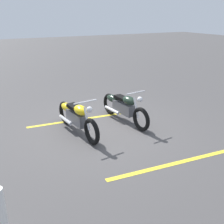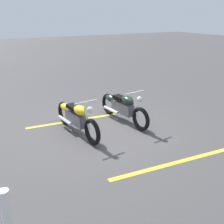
# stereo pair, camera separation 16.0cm
# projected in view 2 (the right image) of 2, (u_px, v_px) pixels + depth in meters

# --- Properties ---
(ground_plane) EXTENTS (60.00, 60.00, 0.00)m
(ground_plane) POSITION_uv_depth(u_px,v_px,m) (104.00, 129.00, 7.47)
(ground_plane) COLOR #474444
(motorcycle_bright_foreground) EXTENTS (2.23, 0.62, 1.04)m
(motorcycle_bright_foreground) POSITION_uv_depth(u_px,v_px,m) (76.00, 117.00, 7.09)
(motorcycle_bright_foreground) COLOR black
(motorcycle_bright_foreground) RESTS_ON ground
(motorcycle_dark_foreground) EXTENTS (2.23, 0.62, 1.04)m
(motorcycle_dark_foreground) POSITION_uv_depth(u_px,v_px,m) (122.00, 106.00, 7.87)
(motorcycle_dark_foreground) COLOR black
(motorcycle_dark_foreground) RESTS_ON ground
(bollard_post) EXTENTS (0.14, 0.14, 0.97)m
(bollard_post) POSITION_uv_depth(u_px,v_px,m) (8.00, 221.00, 3.50)
(bollard_post) COLOR white
(bollard_post) RESTS_ON ground
(parking_stripe_near) EXTENTS (0.40, 3.20, 0.01)m
(parking_stripe_near) POSITION_uv_depth(u_px,v_px,m) (80.00, 120.00, 8.11)
(parking_stripe_near) COLOR yellow
(parking_stripe_near) RESTS_ON ground
(parking_stripe_mid) EXTENTS (0.40, 3.20, 0.01)m
(parking_stripe_mid) POSITION_uv_depth(u_px,v_px,m) (176.00, 163.00, 5.79)
(parking_stripe_mid) COLOR yellow
(parking_stripe_mid) RESTS_ON ground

